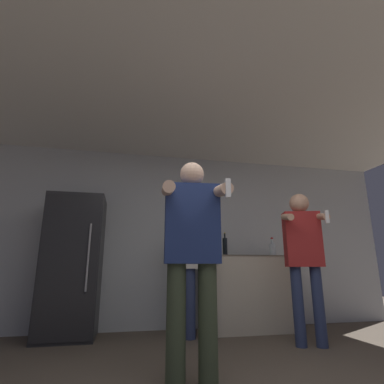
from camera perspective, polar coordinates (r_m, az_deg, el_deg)
name	(u,v)px	position (r m, az deg, el deg)	size (l,w,h in m)	color
wall_back	(174,238)	(4.56, -3.37, -8.70)	(7.00, 0.06, 2.55)	#B2B7BC
ceiling_slab	(196,111)	(3.54, 0.78, 15.21)	(7.00, 3.43, 0.05)	silver
refrigerator	(73,265)	(4.19, -21.74, -12.72)	(0.68, 0.68, 1.75)	#262628
counter	(247,292)	(4.50, 10.49, -18.27)	(1.21, 0.64, 1.00)	#BCB29E
bottle_clear_vodka	(225,246)	(4.31, 6.31, -10.22)	(0.07, 0.07, 0.32)	black
bottle_amber_bourbon	(216,249)	(4.27, 4.55, -10.84)	(0.08, 0.08, 0.22)	#194723
bottle_green_wine	(273,249)	(4.59, 15.09, -10.40)	(0.09, 0.09, 0.27)	silver
person_woman_foreground	(192,249)	(2.45, 0.05, -10.89)	(0.55, 0.55, 1.72)	#38422D
person_man_side	(304,251)	(3.77, 20.48, -10.48)	(0.53, 0.54, 1.71)	navy
person_spectator_back	(199,259)	(3.91, 1.38, -12.63)	(0.60, 0.59, 1.65)	navy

